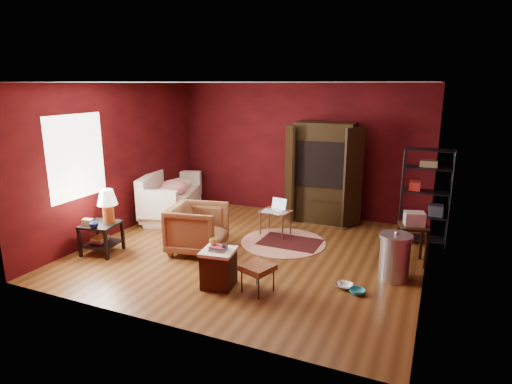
% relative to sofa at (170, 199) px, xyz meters
% --- Properties ---
extents(room, '(5.54, 5.04, 2.84)m').
position_rel_sofa_xyz_m(room, '(2.41, -1.19, 1.04)').
color(room, brown).
rests_on(room, ground).
extents(sofa, '(1.19, 1.91, 0.72)m').
position_rel_sofa_xyz_m(sofa, '(0.00, 0.00, 0.00)').
color(sofa, white).
rests_on(sofa, ground).
extents(armchair, '(0.96, 1.01, 0.90)m').
position_rel_sofa_xyz_m(armchair, '(1.61, -1.53, 0.09)').
color(armchair, black).
rests_on(armchair, ground).
extents(pet_bowl_steel, '(0.25, 0.10, 0.24)m').
position_rel_sofa_xyz_m(pet_bowl_steel, '(4.20, -1.88, -0.24)').
color(pet_bowl_steel, silver).
rests_on(pet_bowl_steel, ground).
extents(pet_bowl_turquoise, '(0.22, 0.08, 0.22)m').
position_rel_sofa_xyz_m(pet_bowl_turquoise, '(4.40, -1.99, -0.25)').
color(pet_bowl_turquoise, teal).
rests_on(pet_bowl_turquoise, ground).
extents(vase, '(0.18, 0.19, 0.14)m').
position_rel_sofa_xyz_m(vase, '(0.23, -2.44, 0.23)').
color(vase, '#0B113A').
rests_on(vase, side_table).
extents(mug, '(0.13, 0.11, 0.11)m').
position_rel_sofa_xyz_m(mug, '(2.48, -2.52, 0.30)').
color(mug, '#E8DB71').
rests_on(mug, hamper).
extents(side_table, '(0.63, 0.63, 1.09)m').
position_rel_sofa_xyz_m(side_table, '(0.22, -2.19, 0.29)').
color(side_table, black).
rests_on(side_table, ground).
extents(sofa_cushions, '(1.40, 2.24, 0.88)m').
position_rel_sofa_xyz_m(sofa_cushions, '(-0.03, 0.01, 0.07)').
color(sofa_cushions, white).
rests_on(sofa_cushions, sofa).
extents(hamper, '(0.50, 0.50, 0.63)m').
position_rel_sofa_xyz_m(hamper, '(2.56, -2.54, -0.08)').
color(hamper, '#3E1B0E').
rests_on(hamper, ground).
extents(footstool, '(0.49, 0.49, 0.40)m').
position_rel_sofa_xyz_m(footstool, '(3.13, -2.47, -0.02)').
color(footstool, black).
rests_on(footstool, ground).
extents(rug_round, '(1.79, 1.79, 0.01)m').
position_rel_sofa_xyz_m(rug_round, '(2.81, -0.57, -0.35)').
color(rug_round, beige).
rests_on(rug_round, ground).
extents(rug_oriental, '(1.08, 0.72, 0.01)m').
position_rel_sofa_xyz_m(rug_oriental, '(2.93, -0.53, -0.35)').
color(rug_oriental, '#511516').
rests_on(rug_oriental, ground).
extents(laptop_desk, '(0.61, 0.50, 0.69)m').
position_rel_sofa_xyz_m(laptop_desk, '(2.53, -0.23, 0.06)').
color(laptop_desk, brown).
rests_on(laptop_desk, ground).
extents(tv_armoire, '(1.61, 0.87, 2.04)m').
position_rel_sofa_xyz_m(tv_armoire, '(3.10, 0.97, 0.70)').
color(tv_armoire, black).
rests_on(tv_armoire, ground).
extents(wire_shelving, '(0.84, 0.39, 1.70)m').
position_rel_sofa_xyz_m(wire_shelving, '(5.09, 0.42, 0.58)').
color(wire_shelving, black).
rests_on(wire_shelving, ground).
extents(small_stand, '(0.52, 0.52, 0.85)m').
position_rel_sofa_xyz_m(small_stand, '(4.98, -0.60, 0.27)').
color(small_stand, black).
rests_on(small_stand, ground).
extents(trash_can, '(0.56, 0.56, 0.74)m').
position_rel_sofa_xyz_m(trash_can, '(4.79, -1.31, -0.01)').
color(trash_can, silver).
rests_on(trash_can, ground).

